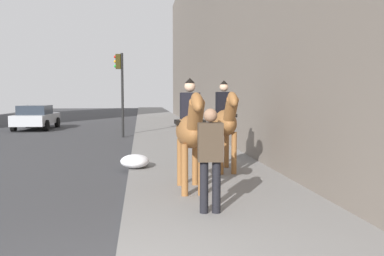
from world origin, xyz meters
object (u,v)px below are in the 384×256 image
at_px(mounted_horse_near, 191,129).
at_px(traffic_light_near_curb, 120,81).
at_px(pedestrian_greeting, 210,153).
at_px(car_near_lane, 36,117).
at_px(mounted_horse_far, 225,121).

distance_m(mounted_horse_near, traffic_light_near_curb, 11.88).
bearing_deg(pedestrian_greeting, car_near_lane, 26.31).
bearing_deg(car_near_lane, mounted_horse_far, -149.94).
height_order(mounted_horse_far, traffic_light_near_curb, traffic_light_near_curb).
bearing_deg(traffic_light_near_curb, pedestrian_greeting, -171.19).
relative_size(mounted_horse_far, pedestrian_greeting, 1.34).
xyz_separation_m(pedestrian_greeting, traffic_light_near_curb, (13.17, 2.04, 1.59)).
bearing_deg(car_near_lane, traffic_light_near_curb, -133.60).
bearing_deg(car_near_lane, mounted_horse_near, -155.95).
distance_m(mounted_horse_near, mounted_horse_far, 2.24).
xyz_separation_m(mounted_horse_far, traffic_light_near_curb, (9.70, 3.02, 1.30)).
bearing_deg(car_near_lane, pedestrian_greeting, -157.34).
relative_size(mounted_horse_far, car_near_lane, 0.51).
bearing_deg(mounted_horse_far, mounted_horse_near, -28.79).
height_order(mounted_horse_far, car_near_lane, mounted_horse_far).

